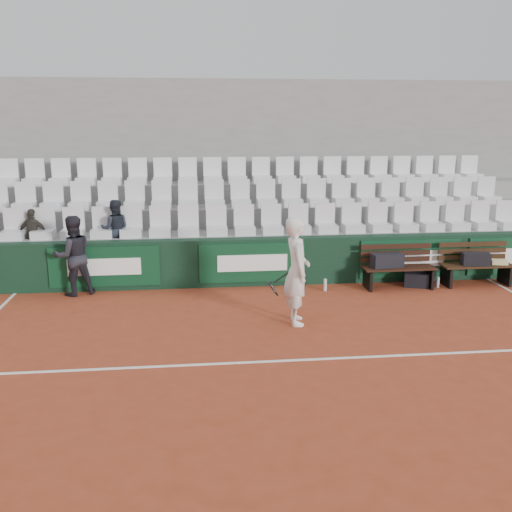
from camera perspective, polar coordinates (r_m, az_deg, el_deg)
The scene contains 22 objects.
ground at distance 8.40m, azimuth 3.78°, elevation -10.39°, with size 80.00×80.00×0.00m, color #A34024.
court_baseline at distance 8.40m, azimuth 3.78°, elevation -10.36°, with size 18.00×0.06×0.01m, color white.
back_barrier at distance 12.00m, azimuth 0.82°, elevation -0.54°, with size 18.00×0.34×1.00m.
grandstand_tier_front at distance 12.61m, azimuth 0.16°, elevation 0.14°, with size 18.00×0.95×1.00m, color gray.
grandstand_tier_mid at distance 13.48m, azimuth -0.30°, elevation 1.98°, with size 18.00×0.95×1.45m, color gray.
grandstand_tier_back at distance 14.37m, azimuth -0.70°, elevation 3.60°, with size 18.00×0.95×1.90m, color gray.
grandstand_rear_wall at distance 14.83m, azimuth -0.96°, elevation 8.77°, with size 18.00×0.30×4.40m, color gray.
seat_row_front at distance 12.27m, azimuth 0.25°, elevation 3.66°, with size 11.90×0.44×0.63m, color silver.
seat_row_mid at distance 13.14m, azimuth -0.23°, elevation 6.28°, with size 11.90×0.44×0.63m, color silver.
seat_row_back at distance 14.04m, azimuth -0.65°, elevation 8.58°, with size 11.90×0.44×0.63m, color white.
bench_left at distance 12.17m, azimuth 14.03°, elevation -2.09°, with size 1.50×0.56×0.45m, color black.
bench_right at distance 12.88m, azimuth 21.12°, elevation -1.75°, with size 1.50×0.56×0.45m, color #331E0F.
sports_bag_left at distance 12.02m, azimuth 12.97°, elevation -0.43°, with size 0.65×0.28×0.28m, color black.
sports_bag_right at distance 12.73m, azimuth 21.12°, elevation -0.27°, with size 0.56×0.26×0.26m, color black.
towel at distance 13.02m, azimuth 23.12°, elevation -0.55°, with size 0.32×0.23×0.09m, color beige.
sports_bag_ground at distance 12.38m, azimuth 15.74°, elevation -2.29°, with size 0.49×0.30×0.30m, color black.
water_bottle_near at distance 11.72m, azimuth 6.93°, elevation -2.88°, with size 0.07×0.07×0.25m, color silver.
water_bottle_far at distance 12.46m, azimuth 17.73°, elevation -2.52°, with size 0.06×0.06×0.22m, color #B2C3CA.
tennis_player at distance 9.62m, azimuth 4.09°, elevation -1.48°, with size 0.72×0.68×1.85m.
ball_kid at distance 11.78m, azimuth -17.81°, elevation 0.03°, with size 0.77×0.60×1.59m, color black.
spectator_b at distance 12.65m, azimuth -21.55°, elevation 4.03°, with size 0.63×0.26×1.07m, color #2F2B26.
spectator_c at distance 12.31m, azimuth -14.01°, elevation 4.71°, with size 0.60×0.47×1.23m, color #1D222C.
Camera 1 is at (-1.39, -7.57, 3.37)m, focal length 40.00 mm.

